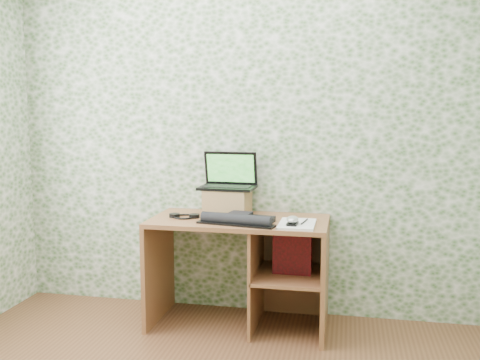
% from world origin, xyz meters
% --- Properties ---
extents(wall_back, '(3.50, 0.00, 3.50)m').
position_xyz_m(wall_back, '(0.00, 1.75, 1.30)').
color(wall_back, silver).
rests_on(wall_back, ground).
extents(desk, '(1.20, 0.60, 0.75)m').
position_xyz_m(desk, '(0.08, 1.47, 0.48)').
color(desk, brown).
rests_on(desk, floor).
extents(riser, '(0.31, 0.26, 0.18)m').
position_xyz_m(riser, '(-0.11, 1.58, 0.84)').
color(riser, olive).
rests_on(riser, desk).
extents(laptop, '(0.39, 0.28, 0.26)m').
position_xyz_m(laptop, '(-0.11, 1.63, 0.99)').
color(laptop, black).
rests_on(laptop, riser).
extents(keyboard, '(0.53, 0.34, 0.07)m').
position_xyz_m(keyboard, '(0.02, 1.32, 0.78)').
color(keyboard, black).
rests_on(keyboard, desk).
extents(headphones, '(0.21, 0.16, 0.03)m').
position_xyz_m(headphones, '(-0.38, 1.41, 0.76)').
color(headphones, black).
rests_on(headphones, desk).
extents(notepad, '(0.23, 0.33, 0.02)m').
position_xyz_m(notepad, '(0.41, 1.32, 0.76)').
color(notepad, silver).
rests_on(notepad, desk).
extents(mouse, '(0.08, 0.13, 0.04)m').
position_xyz_m(mouse, '(0.38, 1.27, 0.79)').
color(mouse, silver).
rests_on(mouse, notepad).
extents(pen, '(0.03, 0.16, 0.01)m').
position_xyz_m(pen, '(0.45, 1.35, 0.77)').
color(pen, black).
rests_on(pen, notepad).
extents(red_box, '(0.26, 0.09, 0.31)m').
position_xyz_m(red_box, '(0.37, 1.44, 0.54)').
color(red_box, maroon).
rests_on(red_box, desk).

